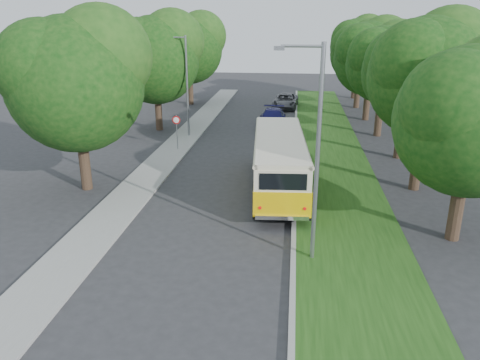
# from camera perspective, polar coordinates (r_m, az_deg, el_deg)

# --- Properties ---
(ground) EXTENTS (120.00, 120.00, 0.00)m
(ground) POSITION_cam_1_polar(r_m,az_deg,el_deg) (20.76, -3.46, -5.70)
(ground) COLOR #2D2D30
(ground) RESTS_ON ground
(curb) EXTENTS (0.20, 70.00, 0.15)m
(curb) POSITION_cam_1_polar(r_m,az_deg,el_deg) (25.06, 6.67, -1.13)
(curb) COLOR gray
(curb) RESTS_ON ground
(grass_verge) EXTENTS (4.50, 70.00, 0.13)m
(grass_verge) POSITION_cam_1_polar(r_m,az_deg,el_deg) (25.19, 12.02, -1.35)
(grass_verge) COLOR #1C4512
(grass_verge) RESTS_ON ground
(sidewalk) EXTENTS (2.20, 70.00, 0.12)m
(sidewalk) POSITION_cam_1_polar(r_m,az_deg,el_deg) (26.38, -11.88, -0.40)
(sidewalk) COLOR gray
(sidewalk) RESTS_ON ground
(treeline) EXTENTS (24.27, 41.91, 9.46)m
(treeline) POSITION_cam_1_polar(r_m,az_deg,el_deg) (36.62, 6.45, 14.73)
(treeline) COLOR #332319
(treeline) RESTS_ON ground
(lamppost_near) EXTENTS (1.71, 0.16, 8.00)m
(lamppost_near) POSITION_cam_1_polar(r_m,az_deg,el_deg) (16.62, 9.16, 3.72)
(lamppost_near) COLOR gray
(lamppost_near) RESTS_ON ground
(lamppost_far) EXTENTS (1.71, 0.16, 7.50)m
(lamppost_far) POSITION_cam_1_polar(r_m,az_deg,el_deg) (35.76, -6.64, 11.69)
(lamppost_far) COLOR gray
(lamppost_far) RESTS_ON ground
(warning_sign) EXTENTS (0.56, 0.10, 2.50)m
(warning_sign) POSITION_cam_1_polar(r_m,az_deg,el_deg) (32.28, -7.74, 6.50)
(warning_sign) COLOR gray
(warning_sign) RESTS_ON ground
(vintage_bus) EXTENTS (3.26, 10.25, 3.00)m
(vintage_bus) POSITION_cam_1_polar(r_m,az_deg,el_deg) (24.53, 4.80, 2.00)
(vintage_bus) COLOR yellow
(vintage_bus) RESTS_ON ground
(car_silver) EXTENTS (2.79, 4.59, 1.46)m
(car_silver) POSITION_cam_1_polar(r_m,az_deg,el_deg) (29.99, 5.64, 3.66)
(car_silver) COLOR silver
(car_silver) RESTS_ON ground
(car_white) EXTENTS (2.53, 4.20, 1.31)m
(car_white) POSITION_cam_1_polar(r_m,az_deg,el_deg) (33.81, 5.75, 5.31)
(car_white) COLOR silver
(car_white) RESTS_ON ground
(car_blue) EXTENTS (2.10, 5.16, 1.50)m
(car_blue) POSITION_cam_1_polar(r_m,az_deg,el_deg) (39.34, 4.00, 7.49)
(car_blue) COLOR #131355
(car_blue) RESTS_ON ground
(car_grey) EXTENTS (2.67, 5.20, 1.41)m
(car_grey) POSITION_cam_1_polar(r_m,az_deg,el_deg) (48.08, 5.56, 9.54)
(car_grey) COLOR #4F5056
(car_grey) RESTS_ON ground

